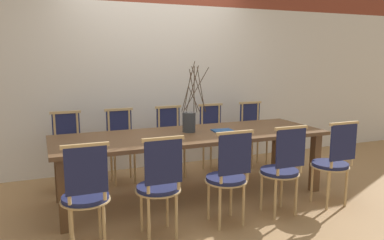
{
  "coord_description": "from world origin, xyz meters",
  "views": [
    {
      "loc": [
        -1.52,
        -3.74,
        1.55
      ],
      "look_at": [
        0.0,
        0.0,
        0.87
      ],
      "focal_mm": 35.0,
      "sensor_mm": 36.0,
      "label": 1
    }
  ],
  "objects": [
    {
      "name": "dining_table",
      "position": [
        0.0,
        0.0,
        0.64
      ],
      "size": [
        2.99,
        0.98,
        0.72
      ],
      "color": "brown",
      "rests_on": "ground_plane"
    },
    {
      "name": "chair_near_leftend",
      "position": [
        -1.24,
        -0.81,
        0.5
      ],
      "size": [
        0.4,
        0.4,
        0.92
      ],
      "color": "#1E234C",
      "rests_on": "ground_plane"
    },
    {
      "name": "chair_near_right",
      "position": [
        0.62,
        -0.81,
        0.5
      ],
      "size": [
        0.4,
        0.4,
        0.92
      ],
      "color": "#1E234C",
      "rests_on": "ground_plane"
    },
    {
      "name": "chair_far_left",
      "position": [
        -0.62,
        0.81,
        0.5
      ],
      "size": [
        0.4,
        0.4,
        0.92
      ],
      "rotation": [
        0.0,
        0.0,
        3.14
      ],
      "color": "#1E234C",
      "rests_on": "ground_plane"
    },
    {
      "name": "chair_far_leftend",
      "position": [
        -1.26,
        0.81,
        0.5
      ],
      "size": [
        0.4,
        0.4,
        0.92
      ],
      "rotation": [
        0.0,
        0.0,
        3.14
      ],
      "color": "#1E234C",
      "rests_on": "ground_plane"
    },
    {
      "name": "chair_near_center",
      "position": [
        0.03,
        -0.81,
        0.5
      ],
      "size": [
        0.4,
        0.4,
        0.92
      ],
      "color": "#1E234C",
      "rests_on": "ground_plane"
    },
    {
      "name": "chair_far_right",
      "position": [
        0.66,
        0.81,
        0.5
      ],
      "size": [
        0.4,
        0.4,
        0.92
      ],
      "rotation": [
        0.0,
        0.0,
        3.14
      ],
      "color": "#1E234C",
      "rests_on": "ground_plane"
    },
    {
      "name": "chair_near_left",
      "position": [
        -0.63,
        -0.81,
        0.5
      ],
      "size": [
        0.4,
        0.4,
        0.92
      ],
      "color": "#1E234C",
      "rests_on": "ground_plane"
    },
    {
      "name": "vase_centerpiece",
      "position": [
        0.0,
        0.09,
        0.85
      ],
      "size": [
        0.3,
        0.44,
        0.79
      ],
      "color": "#33383D",
      "rests_on": "dining_table"
    },
    {
      "name": "chair_far_rightend",
      "position": [
        1.29,
        0.81,
        0.5
      ],
      "size": [
        0.4,
        0.4,
        0.92
      ],
      "rotation": [
        0.0,
        0.0,
        3.14
      ],
      "color": "#1E234C",
      "rests_on": "ground_plane"
    },
    {
      "name": "wall_rear",
      "position": [
        0.0,
        1.33,
        1.6
      ],
      "size": [
        12.0,
        0.06,
        3.2
      ],
      "color": "silver",
      "rests_on": "ground_plane"
    },
    {
      "name": "book_stack",
      "position": [
        0.37,
        -0.02,
        0.73
      ],
      "size": [
        0.24,
        0.21,
        0.01
      ],
      "color": "#234C8C",
      "rests_on": "dining_table"
    },
    {
      "name": "chair_near_rightend",
      "position": [
        1.26,
        -0.81,
        0.5
      ],
      "size": [
        0.4,
        0.4,
        0.92
      ],
      "color": "#1E234C",
      "rests_on": "ground_plane"
    },
    {
      "name": "ground_plane",
      "position": [
        0.0,
        0.0,
        0.0
      ],
      "size": [
        16.0,
        16.0,
        0.0
      ],
      "primitive_type": "plane",
      "color": "#A87F51"
    },
    {
      "name": "chair_far_center",
      "position": [
        0.04,
        0.81,
        0.5
      ],
      "size": [
        0.4,
        0.4,
        0.92
      ],
      "rotation": [
        0.0,
        0.0,
        3.14
      ],
      "color": "#1E234C",
      "rests_on": "ground_plane"
    }
  ]
}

